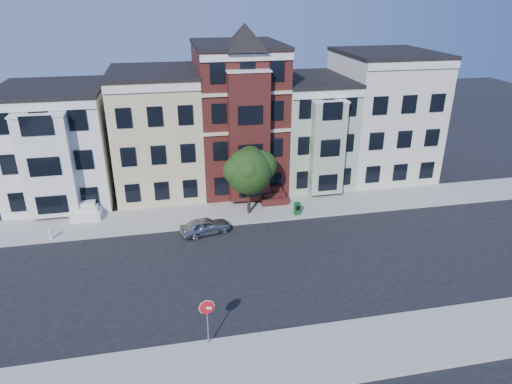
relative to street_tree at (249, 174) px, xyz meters
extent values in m
plane|color=black|center=(0.41, -7.60, -3.40)|extent=(120.00, 120.00, 0.00)
cube|color=#9E9B93|center=(0.41, 0.40, -3.33)|extent=(60.00, 4.00, 0.15)
cube|color=#9E9B93|center=(0.41, -15.60, -3.33)|extent=(60.00, 4.00, 0.15)
cube|color=white|center=(-14.59, 6.90, 1.10)|extent=(8.00, 9.00, 9.00)
cube|color=beige|center=(-6.59, 6.90, 1.60)|extent=(7.00, 9.00, 10.00)
cube|color=#421714|center=(0.41, 6.90, 2.60)|extent=(7.00, 9.00, 12.00)
cube|color=#9DAD90|center=(6.91, 6.90, 1.10)|extent=(6.00, 9.00, 9.00)
cube|color=silver|center=(13.91, 6.90, 2.10)|extent=(8.00, 9.00, 11.00)
imported|color=#9DA1A6|center=(-3.65, -2.40, -2.79)|extent=(3.80, 2.21, 1.22)
cube|color=#155420|center=(3.63, -1.01, -2.76)|extent=(0.48, 0.43, 0.98)
cylinder|color=silver|center=(-14.34, -1.30, -2.94)|extent=(0.28, 0.28, 0.62)
camera|label=1|loc=(-5.84, -31.58, 12.60)|focal=32.00mm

